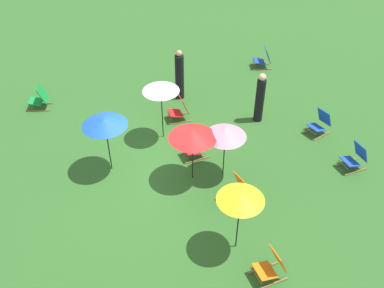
% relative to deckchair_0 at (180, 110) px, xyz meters
% --- Properties ---
extents(ground_plane, '(40.00, 40.00, 0.00)m').
position_rel_deckchair_0_xyz_m(ground_plane, '(1.96, -1.50, -0.37)').
color(ground_plane, '#2D6026').
extents(deckchair_0, '(0.53, 0.79, 0.83)m').
position_rel_deckchair_0_xyz_m(deckchair_0, '(0.00, 0.00, 0.00)').
color(deckchair_0, olive).
rests_on(deckchair_0, ground).
extents(deckchair_1, '(0.50, 0.78, 0.83)m').
position_rel_deckchair_0_xyz_m(deckchair_1, '(6.39, -0.08, 0.00)').
color(deckchair_1, olive).
rests_on(deckchair_1, ground).
extents(deckchair_2, '(0.51, 0.78, 0.83)m').
position_rel_deckchair_0_xyz_m(deckchair_2, '(4.00, 3.91, 0.00)').
color(deckchair_2, olive).
rests_on(deckchair_2, ground).
extents(deckchair_3, '(0.61, 0.84, 0.83)m').
position_rel_deckchair_0_xyz_m(deckchair_3, '(4.00, 0.19, 0.00)').
color(deckchair_3, olive).
rests_on(deckchair_3, ground).
extents(deckchair_4, '(0.68, 0.87, 0.83)m').
position_rel_deckchair_0_xyz_m(deckchair_4, '(-2.20, 4.24, 0.00)').
color(deckchair_4, olive).
rests_on(deckchair_4, ground).
extents(deckchair_5, '(0.68, 0.87, 0.83)m').
position_rel_deckchair_0_xyz_m(deckchair_5, '(-2.31, -4.27, 0.00)').
color(deckchair_5, olive).
rests_on(deckchair_5, ground).
extents(deckchair_6, '(0.51, 0.78, 0.83)m').
position_rel_deckchair_0_xyz_m(deckchair_6, '(1.95, -0.16, 0.00)').
color(deckchair_6, olive).
rests_on(deckchair_6, ground).
extents(deckchair_8, '(0.65, 0.85, 0.83)m').
position_rel_deckchair_0_xyz_m(deckchair_8, '(2.24, 3.91, 0.00)').
color(deckchair_8, olive).
rests_on(deckchair_8, ground).
extents(umbrella_0, '(1.14, 1.14, 1.65)m').
position_rel_deckchair_0_xyz_m(umbrella_0, '(2.92, 0.29, 1.12)').
color(umbrella_0, black).
rests_on(umbrella_0, ground).
extents(umbrella_1, '(1.28, 1.28, 1.69)m').
position_rel_deckchair_0_xyz_m(umbrella_1, '(2.80, -0.59, 1.19)').
color(umbrella_1, black).
rests_on(umbrella_1, ground).
extents(umbrella_2, '(1.23, 1.23, 1.76)m').
position_rel_deckchair_0_xyz_m(umbrella_2, '(1.62, -2.65, 1.29)').
color(umbrella_2, black).
rests_on(umbrella_2, ground).
extents(umbrella_3, '(1.10, 1.10, 1.90)m').
position_rel_deckchair_0_xyz_m(umbrella_3, '(0.71, -0.80, 1.42)').
color(umbrella_3, black).
rests_on(umbrella_3, ground).
extents(umbrella_4, '(1.06, 1.06, 1.80)m').
position_rel_deckchair_0_xyz_m(umbrella_4, '(5.38, -0.45, 1.32)').
color(umbrella_4, black).
rests_on(umbrella_4, ground).
extents(person_0, '(0.43, 0.43, 1.84)m').
position_rel_deckchair_0_xyz_m(person_0, '(-1.26, 0.44, 0.50)').
color(person_0, black).
rests_on(person_0, ground).
extents(person_1, '(0.33, 0.33, 1.74)m').
position_rel_deckchair_0_xyz_m(person_1, '(0.94, 2.41, 0.47)').
color(person_1, black).
rests_on(person_1, ground).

